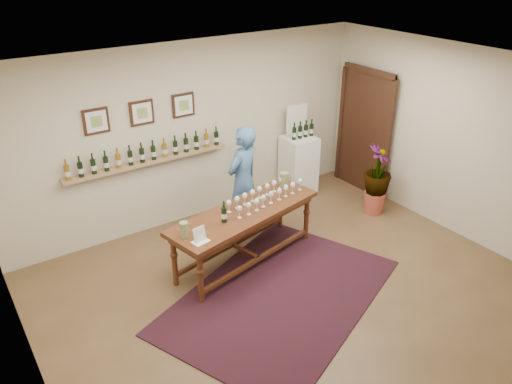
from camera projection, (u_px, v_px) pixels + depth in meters
ground at (291, 291)px, 6.42m from camera, size 6.00×6.00×0.00m
room_shell at (324, 136)px, 8.35m from camera, size 6.00×6.00×6.00m
rug at (280, 295)px, 6.34m from camera, size 3.60×3.05×0.02m
tasting_table at (245, 218)px, 6.75m from camera, size 2.36×1.16×0.80m
table_glasses at (262, 196)px, 6.86m from camera, size 1.39×0.55×0.19m
table_bottles at (222, 211)px, 6.38m from camera, size 0.30×0.20×0.30m
pitcher_left at (184, 230)px, 6.05m from camera, size 0.16×0.16×0.20m
pitcher_right at (284, 180)px, 7.26m from camera, size 0.19×0.19×0.24m
menu_card at (200, 234)px, 5.97m from camera, size 0.22×0.18×0.18m
display_pedestal at (298, 165)px, 8.73m from camera, size 0.55×0.55×1.05m
pedestal_bottles at (303, 128)px, 8.41m from camera, size 0.33×0.11×0.33m
info_sign at (297, 119)px, 8.47m from camera, size 0.41×0.05×0.56m
potted_plant at (377, 180)px, 8.03m from camera, size 0.74×0.74×1.01m
person at (243, 181)px, 7.41m from camera, size 0.72×0.59×1.70m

